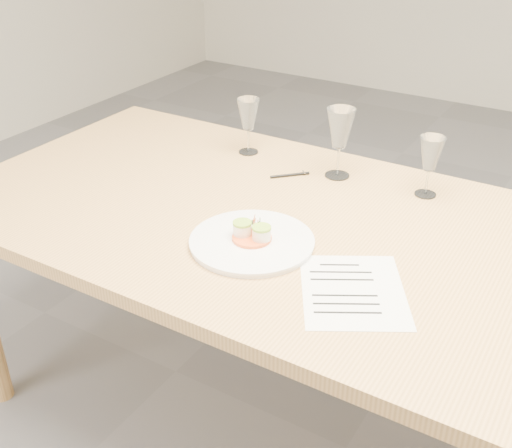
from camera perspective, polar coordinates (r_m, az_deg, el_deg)
The scene contains 8 objects.
ground at distance 2.13m, azimuth 8.03°, elevation -19.11°, with size 7.00×7.00×0.00m, color slate.
dining_table at distance 1.69m, azimuth 9.62°, elevation -3.51°, with size 2.40×1.00×0.75m.
dinner_plate at distance 1.61m, azimuth -0.36°, elevation -1.48°, with size 0.32×0.32×0.08m.
recipe_sheet at distance 1.47m, azimuth 8.60°, elevation -5.86°, with size 0.34×0.37×0.00m.
ballpoint_pen at distance 1.98m, azimuth 3.05°, elevation 4.38°, with size 0.09×0.09×0.01m.
wine_glass_0 at distance 2.10m, azimuth -0.69°, elevation 9.62°, with size 0.07×0.07×0.18m.
wine_glass_1 at distance 1.94m, azimuth 7.50°, elevation 8.31°, with size 0.09×0.09×0.22m.
wine_glass_2 at distance 1.87m, azimuth 15.27°, elevation 5.93°, with size 0.07×0.07×0.18m.
Camera 1 is at (0.48, -1.34, 1.59)m, focal length 45.00 mm.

